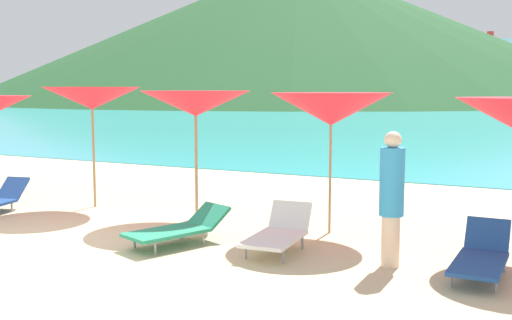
# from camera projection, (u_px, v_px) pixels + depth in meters

# --- Properties ---
(ground_plane) EXTENTS (50.00, 100.00, 0.30)m
(ground_plane) POSITION_uv_depth(u_px,v_px,m) (301.00, 173.00, 18.02)
(ground_plane) COLOR beige
(headland_hill) EXTENTS (120.89, 120.89, 26.64)m
(headland_hill) POSITION_uv_depth(u_px,v_px,m) (297.00, 31.00, 118.66)
(headland_hill) COLOR #235128
(headland_hill) RESTS_ON ground_plane
(umbrella_3) EXTENTS (2.05, 2.05, 2.33)m
(umbrella_3) POSITION_uv_depth(u_px,v_px,m) (92.00, 98.00, 11.88)
(umbrella_3) COLOR #9E7F59
(umbrella_3) RESTS_ON ground_plane
(umbrella_4) EXTENTS (2.08, 2.08, 2.26)m
(umbrella_4) POSITION_uv_depth(u_px,v_px,m) (196.00, 104.00, 10.83)
(umbrella_4) COLOR #9E7F59
(umbrella_4) RESTS_ON ground_plane
(umbrella_5) EXTENTS (2.04, 2.04, 2.24)m
(umbrella_5) POSITION_uv_depth(u_px,v_px,m) (331.00, 109.00, 9.69)
(umbrella_5) COLOR #9E7F59
(umbrella_5) RESTS_ON ground_plane
(lounge_chair_0) EXTENTS (0.59, 1.52, 0.61)m
(lounge_chair_0) POSITION_uv_depth(u_px,v_px,m) (481.00, 256.00, 7.60)
(lounge_chair_0) COLOR #1E478C
(lounge_chair_0) RESTS_ON ground_plane
(lounge_chair_1) EXTENTS (1.15, 1.69, 0.52)m
(lounge_chair_1) POSITION_uv_depth(u_px,v_px,m) (179.00, 228.00, 9.12)
(lounge_chair_1) COLOR #268C66
(lounge_chair_1) RESTS_ON ground_plane
(lounge_chair_5) EXTENTS (0.72, 1.43, 0.63)m
(lounge_chair_5) POSITION_uv_depth(u_px,v_px,m) (279.00, 233.00, 8.74)
(lounge_chair_5) COLOR white
(lounge_chair_5) RESTS_ON ground_plane
(beachgoer_1) EXTENTS (0.32, 0.32, 1.76)m
(beachgoer_1) POSITION_uv_depth(u_px,v_px,m) (392.00, 195.00, 7.93)
(beachgoer_1) COLOR beige
(beachgoer_1) RESTS_ON ground_plane
(cruise_ship) EXTENTS (67.24, 16.59, 23.60)m
(cruise_ship) POSITION_uv_depth(u_px,v_px,m) (512.00, 70.00, 231.97)
(cruise_ship) COLOR #262D47
(cruise_ship) RESTS_ON ocean_water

